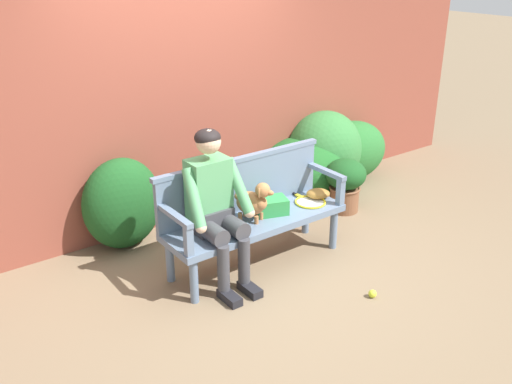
# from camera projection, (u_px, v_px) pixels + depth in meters

# --- Properties ---
(ground_plane) EXTENTS (40.00, 40.00, 0.00)m
(ground_plane) POSITION_uv_depth(u_px,v_px,m) (256.00, 263.00, 5.10)
(ground_plane) COLOR #7A664C
(brick_garden_fence) EXTENTS (8.00, 0.30, 2.74)m
(brick_garden_fence) POSITION_uv_depth(u_px,v_px,m) (176.00, 85.00, 5.54)
(brick_garden_fence) COLOR brown
(brick_garden_fence) RESTS_ON ground
(hedge_bush_mid_left) EXTENTS (0.99, 0.98, 0.66)m
(hedge_bush_mid_left) POSITION_uv_depth(u_px,v_px,m) (303.00, 167.00, 6.41)
(hedge_bush_mid_left) COLOR #1E5B23
(hedge_bush_mid_left) RESTS_ON ground
(hedge_bush_mid_right) EXTENTS (0.97, 0.66, 0.72)m
(hedge_bush_mid_right) POSITION_uv_depth(u_px,v_px,m) (350.00, 151.00, 6.81)
(hedge_bush_mid_right) COLOR #286B2D
(hedge_bush_mid_right) RESTS_ON ground
(hedge_bush_far_left) EXTENTS (0.89, 0.82, 0.91)m
(hedge_bush_far_left) POSITION_uv_depth(u_px,v_px,m) (324.00, 150.00, 6.56)
(hedge_bush_far_left) COLOR #337538
(hedge_bush_far_left) RESTS_ON ground
(hedge_bush_far_right) EXTENTS (0.75, 0.52, 0.88)m
(hedge_bush_far_right) POSITION_uv_depth(u_px,v_px,m) (122.00, 204.00, 5.23)
(hedge_bush_far_right) COLOR #194C1E
(hedge_bush_far_right) RESTS_ON ground
(garden_bench) EXTENTS (1.67, 0.51, 0.45)m
(garden_bench) POSITION_uv_depth(u_px,v_px,m) (256.00, 224.00, 4.95)
(garden_bench) COLOR slate
(garden_bench) RESTS_ON ground
(bench_backrest) EXTENTS (1.71, 0.06, 0.50)m
(bench_backrest) POSITION_uv_depth(u_px,v_px,m) (241.00, 183.00, 4.99)
(bench_backrest) COLOR slate
(bench_backrest) RESTS_ON garden_bench
(bench_armrest_left_end) EXTENTS (0.06, 0.51, 0.28)m
(bench_armrest_left_end) POSITION_uv_depth(u_px,v_px,m) (180.00, 226.00, 4.35)
(bench_armrest_left_end) COLOR slate
(bench_armrest_left_end) RESTS_ON garden_bench
(bench_armrest_right_end) EXTENTS (0.06, 0.51, 0.28)m
(bench_armrest_right_end) POSITION_uv_depth(u_px,v_px,m) (331.00, 180.00, 5.21)
(bench_armrest_right_end) COLOR slate
(bench_armrest_right_end) RESTS_ON garden_bench
(person_seated) EXTENTS (0.56, 0.66, 1.32)m
(person_seated) POSITION_uv_depth(u_px,v_px,m) (215.00, 202.00, 4.58)
(person_seated) COLOR black
(person_seated) RESTS_ON ground
(dog_on_bench) EXTENTS (0.27, 0.35, 0.36)m
(dog_on_bench) POSITION_uv_depth(u_px,v_px,m) (254.00, 201.00, 4.82)
(dog_on_bench) COLOR #AD7042
(dog_on_bench) RESTS_ON garden_bench
(tennis_racket) EXTENTS (0.30, 0.56, 0.03)m
(tennis_racket) POSITION_uv_depth(u_px,v_px,m) (308.00, 201.00, 5.24)
(tennis_racket) COLOR yellow
(tennis_racket) RESTS_ON garden_bench
(baseball_glove) EXTENTS (0.28, 0.26, 0.09)m
(baseball_glove) POSITION_uv_depth(u_px,v_px,m) (318.00, 194.00, 5.31)
(baseball_glove) COLOR #9E6B2D
(baseball_glove) RESTS_ON garden_bench
(sports_bag) EXTENTS (0.33, 0.28, 0.14)m
(sports_bag) POSITION_uv_depth(u_px,v_px,m) (271.00, 206.00, 5.00)
(sports_bag) COLOR #2D8E42
(sports_bag) RESTS_ON garden_bench
(tennis_ball) EXTENTS (0.07, 0.07, 0.07)m
(tennis_ball) POSITION_uv_depth(u_px,v_px,m) (372.00, 294.00, 4.59)
(tennis_ball) COLOR #CCDB33
(tennis_ball) RESTS_ON ground
(potted_plant) EXTENTS (0.43, 0.43, 0.58)m
(potted_plant) POSITION_uv_depth(u_px,v_px,m) (345.00, 182.00, 5.99)
(potted_plant) COLOR brown
(potted_plant) RESTS_ON ground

